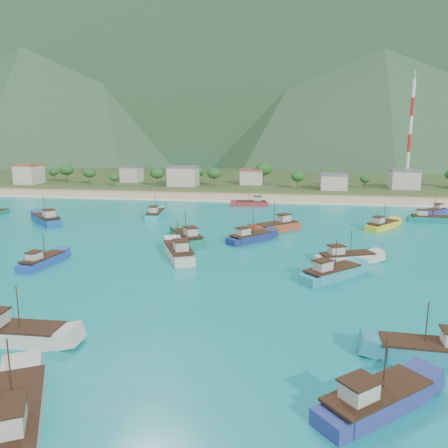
% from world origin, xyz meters
% --- Properties ---
extents(ground, '(600.00, 600.00, 0.00)m').
position_xyz_m(ground, '(0.00, 0.00, 0.00)').
color(ground, '#0B7E7E').
rests_on(ground, ground).
extents(beach, '(400.00, 18.00, 1.20)m').
position_xyz_m(beach, '(0.00, 79.00, 0.00)').
color(beach, beige).
rests_on(beach, ground).
extents(land, '(400.00, 110.00, 2.40)m').
position_xyz_m(land, '(0.00, 140.00, 0.00)').
color(land, '#385123').
rests_on(land, ground).
extents(surf_line, '(400.00, 2.50, 0.08)m').
position_xyz_m(surf_line, '(0.00, 69.50, 0.00)').
color(surf_line, white).
rests_on(surf_line, ground).
extents(mountains, '(1520.00, 440.00, 260.00)m').
position_xyz_m(mountains, '(-18.31, 403.81, 106.83)').
color(mountains, slate).
rests_on(mountains, ground).
extents(village, '(217.89, 23.75, 7.58)m').
position_xyz_m(village, '(8.44, 101.20, 4.88)').
color(village, beige).
rests_on(village, ground).
extents(vegetation, '(277.33, 25.73, 9.13)m').
position_xyz_m(vegetation, '(-5.89, 103.27, 5.34)').
color(vegetation, '#235623').
rests_on(vegetation, ground).
extents(radio_tower, '(1.20, 1.20, 40.34)m').
position_xyz_m(radio_tower, '(52.12, 108.00, 21.77)').
color(radio_tower, red).
rests_on(radio_tower, ground).
extents(boat_0, '(8.41, 12.50, 7.17)m').
position_xyz_m(boat_0, '(-9.89, 1.50, 0.91)').
color(boat_0, beige).
rests_on(boat_0, ground).
extents(boat_1, '(4.81, 11.50, 6.59)m').
position_xyz_m(boat_1, '(-26.23, 37.86, 0.80)').
color(boat_1, '#31ADBA').
rests_on(boat_1, ground).
extents(boat_3, '(9.19, 9.91, 6.17)m').
position_xyz_m(boat_3, '(1.22, 15.73, 0.73)').
color(boat_3, navy).
rests_on(boat_3, ground).
extents(boat_7, '(7.98, 8.30, 5.25)m').
position_xyz_m(boat_7, '(48.37, 56.70, 0.56)').
color(boat_7, navy).
rests_on(boat_7, ground).
extents(boat_9, '(9.19, 12.69, 7.35)m').
position_xyz_m(boat_9, '(-9.32, -45.49, 0.94)').
color(boat_9, '#B3AEA2').
rests_on(boat_9, ground).
extents(boat_10, '(10.19, 3.93, 5.88)m').
position_xyz_m(boat_10, '(-3.24, 61.84, 0.68)').
color(boat_10, '#9F2930').
rests_on(boat_10, ground).
extents(boat_12, '(10.16, 9.47, 6.35)m').
position_xyz_m(boat_12, '(16.80, -38.32, 0.76)').
color(boat_12, navy).
rests_on(boat_12, ground).
extents(boat_13, '(10.55, 6.74, 6.02)m').
position_xyz_m(boat_13, '(18.88, 3.51, 0.70)').
color(boat_13, beige).
rests_on(boat_13, ground).
extents(boat_15, '(10.31, 3.64, 5.99)m').
position_xyz_m(boat_15, '(43.37, 43.78, 0.70)').
color(boat_15, '#107069').
rests_on(boat_15, ground).
extents(boat_16, '(9.84, 9.73, 6.31)m').
position_xyz_m(boat_16, '(15.79, -5.84, 0.75)').
color(boat_16, teal).
rests_on(boat_16, ground).
extents(boat_17, '(10.65, 10.88, 6.95)m').
position_xyz_m(boat_17, '(6.11, 26.98, 0.87)').
color(boat_17, '#AA4224').
rests_on(boat_17, ground).
extents(boat_19, '(9.14, 11.44, 6.78)m').
position_xyz_m(boat_19, '(-11.32, 13.24, 0.84)').
color(boat_19, '#177153').
rests_on(boat_19, ground).
extents(boat_20, '(11.21, 3.66, 6.56)m').
position_xyz_m(boat_20, '(-18.53, -32.31, 0.80)').
color(boat_20, beige).
rests_on(boat_20, ground).
extents(boat_22, '(3.85, 9.62, 5.53)m').
position_xyz_m(boat_22, '(-31.12, -6.62, 0.61)').
color(boat_22, '#1F47A9').
rests_on(boat_22, ground).
extents(boat_23, '(8.80, 10.10, 6.14)m').
position_xyz_m(boat_23, '(30.07, 33.04, 0.72)').
color(boat_23, yellow).
rests_on(boat_23, ground).
extents(boat_24, '(11.71, 11.21, 7.40)m').
position_xyz_m(boat_24, '(-49.99, 25.83, 0.95)').
color(boat_24, '#1A4B90').
rests_on(boat_24, ground).
extents(boat_25, '(10.57, 3.41, 6.19)m').
position_xyz_m(boat_25, '(23.70, -28.95, 0.73)').
color(boat_25, teal).
rests_on(boat_25, ground).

